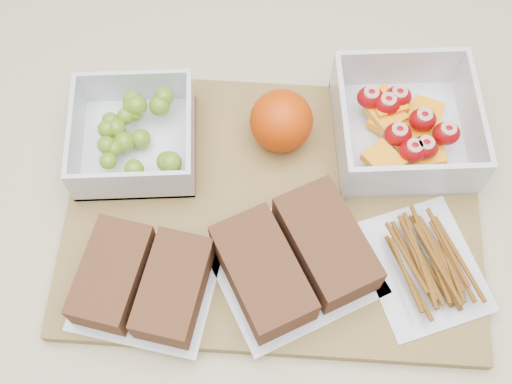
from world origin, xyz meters
TOP-DOWN VIEW (x-y plane):
  - ground at (0.00, 0.00)m, footprint 4.00×4.00m
  - counter at (0.00, 0.00)m, footprint 1.20×0.90m
  - cutting_board at (0.03, 0.00)m, footprint 0.45×0.34m
  - grape_container at (-0.11, 0.08)m, footprint 0.12×0.12m
  - fruit_container at (0.17, 0.08)m, footprint 0.14×0.14m
  - orange at (0.04, 0.08)m, footprint 0.07×0.07m
  - sandwich_bag_left at (-0.10, -0.08)m, footprint 0.15×0.14m
  - sandwich_bag_center at (0.05, -0.06)m, footprint 0.19×0.18m
  - pretzel_bag at (0.17, -0.07)m, footprint 0.14×0.15m

SIDE VIEW (x-z plane):
  - ground at x=0.00m, z-range 0.00..0.00m
  - counter at x=0.00m, z-range 0.00..0.90m
  - cutting_board at x=0.03m, z-range 0.90..0.92m
  - pretzel_bag at x=0.17m, z-range 0.92..0.94m
  - sandwich_bag_left at x=-0.10m, z-range 0.92..0.96m
  - sandwich_bag_center at x=0.05m, z-range 0.92..0.96m
  - grape_container at x=-0.11m, z-range 0.91..0.96m
  - fruit_container at x=0.17m, z-range 0.91..0.97m
  - orange at x=0.04m, z-range 0.92..0.98m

